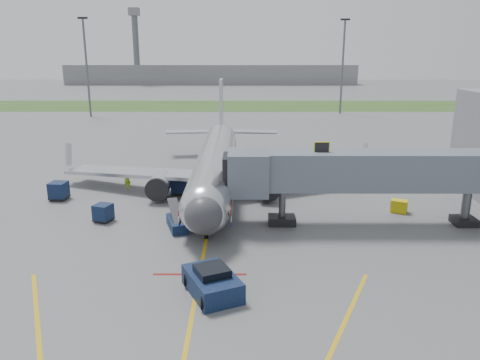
{
  "coord_description": "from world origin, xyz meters",
  "views": [
    {
      "loc": [
        2.67,
        -31.18,
        13.86
      ],
      "look_at": [
        2.55,
        7.07,
        3.2
      ],
      "focal_mm": 35.0,
      "sensor_mm": 36.0,
      "label": 1
    }
  ],
  "objects_px": {
    "pushback_tug": "(212,282)",
    "belt_loader": "(177,223)",
    "airliner": "(215,164)",
    "ramp_worker": "(128,180)"
  },
  "relations": [
    {
      "from": "pushback_tug",
      "to": "belt_loader",
      "type": "relative_size",
      "value": 1.17
    },
    {
      "from": "airliner",
      "to": "belt_loader",
      "type": "bearing_deg",
      "value": -102.64
    },
    {
      "from": "airliner",
      "to": "pushback_tug",
      "type": "xyz_separation_m",
      "value": [
        0.95,
        -21.64,
        -1.94
      ]
    },
    {
      "from": "airliner",
      "to": "pushback_tug",
      "type": "height_order",
      "value": "airliner"
    },
    {
      "from": "airliner",
      "to": "ramp_worker",
      "type": "xyz_separation_m",
      "value": [
        -9.08,
        -0.13,
        -1.72
      ]
    },
    {
      "from": "airliner",
      "to": "belt_loader",
      "type": "xyz_separation_m",
      "value": [
        -2.52,
        -11.21,
        -2.17
      ]
    },
    {
      "from": "belt_loader",
      "to": "ramp_worker",
      "type": "xyz_separation_m",
      "value": [
        -6.56,
        11.08,
        0.46
      ]
    },
    {
      "from": "airliner",
      "to": "pushback_tug",
      "type": "relative_size",
      "value": 7.59
    },
    {
      "from": "pushback_tug",
      "to": "ramp_worker",
      "type": "xyz_separation_m",
      "value": [
        -10.03,
        21.51,
        0.23
      ]
    },
    {
      "from": "belt_loader",
      "to": "ramp_worker",
      "type": "bearing_deg",
      "value": 120.62
    }
  ]
}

